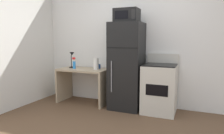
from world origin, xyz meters
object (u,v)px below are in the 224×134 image
at_px(spray_bottle, 74,64).
at_px(oven_range, 160,88).
at_px(desk, 84,79).
at_px(coffee_mug, 99,66).
at_px(paper_towel_roll, 96,64).
at_px(refrigerator, 127,66).
at_px(desk_lamp, 72,57).
at_px(microwave, 127,16).

height_order(spray_bottle, oven_range, oven_range).
relative_size(spray_bottle, oven_range, 0.23).
bearing_deg(desk, coffee_mug, 27.21).
xyz_separation_m(paper_towel_roll, coffee_mug, (-0.02, 0.16, -0.07)).
height_order(paper_towel_roll, oven_range, oven_range).
xyz_separation_m(paper_towel_roll, refrigerator, (0.67, 0.01, -0.02)).
distance_m(desk, oven_range, 1.64).
relative_size(desk_lamp, microwave, 0.77).
bearing_deg(coffee_mug, spray_bottle, -155.29).
relative_size(desk, paper_towel_roll, 4.51).
height_order(refrigerator, oven_range, refrigerator).
height_order(desk, microwave, microwave).
relative_size(desk_lamp, refrigerator, 0.21).
distance_m(paper_towel_roll, spray_bottle, 0.51).
bearing_deg(desk, desk_lamp, 176.80).
relative_size(desk_lamp, paper_towel_roll, 1.47).
distance_m(desk, refrigerator, 1.04).
relative_size(desk, refrigerator, 0.64).
bearing_deg(microwave, paper_towel_roll, 179.27).
bearing_deg(oven_range, spray_bottle, -177.61).
distance_m(paper_towel_roll, refrigerator, 0.67).
distance_m(desk_lamp, refrigerator, 1.30).
bearing_deg(refrigerator, microwave, -89.67).
relative_size(desk, desk_lamp, 3.07).
bearing_deg(desk, spray_bottle, -159.27).
xyz_separation_m(spray_bottle, refrigerator, (1.18, 0.08, 0.00)).
bearing_deg(desk_lamp, refrigerator, -0.68).
height_order(desk, oven_range, oven_range).
bearing_deg(spray_bottle, refrigerator, 3.65).
bearing_deg(refrigerator, paper_towel_roll, -178.93).
xyz_separation_m(microwave, oven_range, (0.66, 0.02, -1.37)).
relative_size(desk_lamp, coffee_mug, 3.72).
relative_size(desk, coffee_mug, 11.40).
xyz_separation_m(desk, paper_towel_roll, (0.31, -0.01, 0.35)).
bearing_deg(desk_lamp, oven_range, -0.41).
bearing_deg(paper_towel_roll, refrigerator, 1.07).
xyz_separation_m(coffee_mug, microwave, (0.69, -0.17, 1.04)).
relative_size(desk_lamp, spray_bottle, 1.42).
height_order(desk, refrigerator, refrigerator).
xyz_separation_m(spray_bottle, oven_range, (1.83, 0.08, -0.38)).
distance_m(coffee_mug, microwave, 1.26).
height_order(desk, paper_towel_roll, paper_towel_roll).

